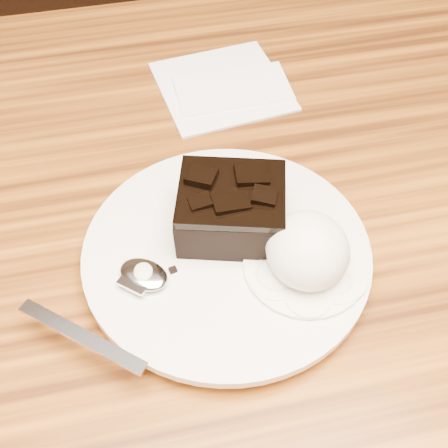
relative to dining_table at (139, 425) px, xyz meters
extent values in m
cylinder|color=white|center=(0.11, -0.03, 0.38)|extent=(0.24, 0.24, 0.02)
cube|color=black|center=(0.12, -0.01, 0.41)|extent=(0.10, 0.10, 0.04)
ellipsoid|color=white|center=(0.17, -0.06, 0.42)|extent=(0.06, 0.07, 0.05)
cylinder|color=white|center=(0.17, -0.06, 0.40)|extent=(0.10, 0.10, 0.00)
cube|color=white|center=(0.16, 0.20, 0.38)|extent=(0.15, 0.15, 0.01)
cube|color=black|center=(0.06, -0.04, 0.40)|extent=(0.01, 0.01, 0.00)
cube|color=black|center=(0.16, -0.02, 0.40)|extent=(0.01, 0.01, 0.00)
cube|color=black|center=(0.08, -0.02, 0.40)|extent=(0.01, 0.01, 0.00)
camera|label=1|loc=(0.04, -0.33, 0.79)|focal=48.86mm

